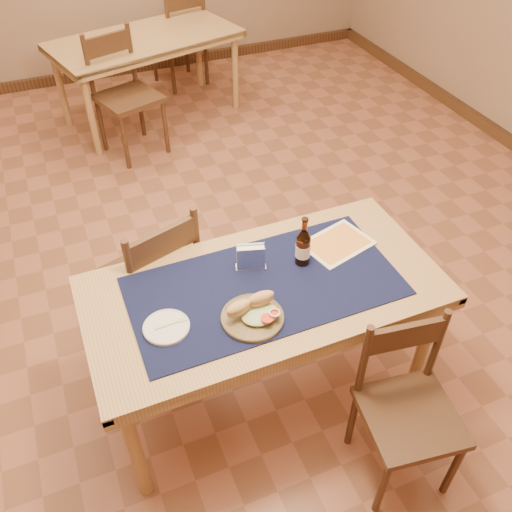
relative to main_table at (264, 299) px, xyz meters
name	(u,v)px	position (x,y,z in m)	size (l,w,h in m)	color
room	(199,76)	(0.00, 0.80, 0.73)	(6.04, 7.04, 2.84)	#965941
main_table	(264,299)	(0.00, 0.00, 0.00)	(1.60, 0.80, 0.75)	tan
placemat	(265,286)	(0.00, 0.00, 0.09)	(1.20, 0.60, 0.01)	#0E1535
baseboard	(214,281)	(0.00, 0.80, -0.62)	(6.00, 7.00, 0.10)	#482E19
back_table	(146,46)	(0.24, 3.19, 0.00)	(1.75, 1.18, 0.75)	tan
chair_main_far	(154,277)	(-0.40, 0.53, -0.18)	(0.54, 0.54, 0.93)	#482E19
chair_main_near	(407,406)	(0.40, -0.62, -0.23)	(0.44, 0.44, 0.85)	#482E19
chair_back_near	(125,93)	(-0.08, 2.68, -0.16)	(0.57, 0.57, 0.98)	#482E19
chair_back_far	(180,34)	(0.70, 3.77, -0.15)	(0.55, 0.55, 0.99)	#482E19
sandwich_plate	(254,314)	(-0.12, -0.16, 0.12)	(0.27, 0.27, 0.10)	brown
side_plate	(166,327)	(-0.47, -0.07, 0.10)	(0.19, 0.19, 0.02)	silver
fork	(174,323)	(-0.44, -0.07, 0.10)	(0.14, 0.03, 0.00)	#91D776
beer_bottle	(303,247)	(0.22, 0.07, 0.18)	(0.07, 0.07, 0.26)	#49200D
napkin_holder	(251,258)	(-0.01, 0.14, 0.15)	(0.15, 0.09, 0.12)	silver
menu_card	(337,243)	(0.44, 0.13, 0.09)	(0.37, 0.31, 0.01)	#F5E7B9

